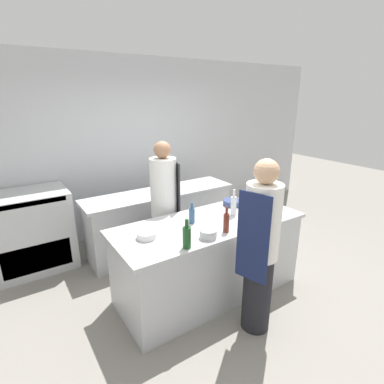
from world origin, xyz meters
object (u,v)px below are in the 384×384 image
(bowl_wooden_salad, at_px, (208,234))
(oven_range, at_px, (31,231))
(chef_at_prep_near, at_px, (260,249))
(bottle_vinegar, at_px, (187,237))
(stockpot, at_px, (170,186))
(bowl_mixing_large, at_px, (255,214))
(bottle_cooking_oil, at_px, (233,205))
(bottle_sauce, at_px, (258,196))
(bowl_prep_small, at_px, (232,202))
(bottle_wine, at_px, (226,222))
(bottle_olive_oil, at_px, (192,215))
(chef_at_stove, at_px, (164,209))
(bowl_ceramic_blue, at_px, (147,235))

(bowl_wooden_salad, bearing_deg, oven_range, 124.43)
(oven_range, height_order, chef_at_prep_near, chef_at_prep_near)
(bottle_vinegar, bearing_deg, chef_at_prep_near, -32.30)
(oven_range, xyz_separation_m, stockpot, (1.80, -0.55, 0.45))
(oven_range, relative_size, bowl_mixing_large, 4.37)
(bottle_cooking_oil, distance_m, bottle_sauce, 0.59)
(bowl_mixing_large, bearing_deg, stockpot, 103.64)
(bottle_vinegar, bearing_deg, bowl_prep_small, 29.88)
(chef_at_prep_near, relative_size, bottle_cooking_oil, 5.50)
(bottle_wine, bearing_deg, bottle_olive_oil, 113.89)
(chef_at_prep_near, bearing_deg, bowl_wooden_salad, 18.38)
(bottle_wine, bearing_deg, chef_at_stove, 101.44)
(bottle_sauce, height_order, bowl_ceramic_blue, bottle_sauce)
(bottle_wine, xyz_separation_m, stockpot, (0.18, 1.47, -0.03))
(bowl_wooden_salad, relative_size, stockpot, 0.74)
(bottle_vinegar, height_order, bowl_ceramic_blue, bottle_vinegar)
(bowl_prep_small, height_order, bowl_ceramic_blue, bowl_prep_small)
(oven_range, relative_size, bowl_ceramic_blue, 5.36)
(bowl_ceramic_blue, bearing_deg, chef_at_stove, 49.76)
(bottle_olive_oil, relative_size, bottle_cooking_oil, 0.76)
(chef_at_stove, height_order, bowl_prep_small, chef_at_stove)
(stockpot, bearing_deg, bowl_mixing_large, -76.36)
(bottle_wine, distance_m, bottle_sauce, 1.03)
(oven_range, bearing_deg, bowl_wooden_salad, -55.57)
(bottle_vinegar, bearing_deg, bottle_sauce, 20.08)
(bottle_vinegar, bearing_deg, oven_range, 118.01)
(chef_at_stove, relative_size, bowl_wooden_salad, 10.08)
(bottle_sauce, relative_size, bowl_prep_small, 0.89)
(chef_at_prep_near, distance_m, bottle_cooking_oil, 0.79)
(chef_at_stove, height_order, stockpot, chef_at_stove)
(oven_range, xyz_separation_m, bottle_wine, (1.62, -2.02, 0.48))
(bottle_olive_oil, bearing_deg, bottle_cooking_oil, -8.36)
(bottle_sauce, bearing_deg, chef_at_stove, 155.94)
(chef_at_stove, relative_size, bowl_prep_small, 7.30)
(bottle_vinegar, xyz_separation_m, bottle_sauce, (1.43, 0.52, -0.03))
(chef_at_prep_near, relative_size, bowl_wooden_salad, 10.09)
(chef_at_prep_near, xyz_separation_m, bottle_wine, (-0.06, 0.42, 0.13))
(chef_at_prep_near, relative_size, bowl_mixing_large, 7.16)
(bottle_sauce, bearing_deg, bowl_prep_small, 164.59)
(bowl_mixing_large, distance_m, bowl_prep_small, 0.45)
(chef_at_prep_near, height_order, bowl_prep_small, chef_at_prep_near)
(oven_range, xyz_separation_m, bowl_mixing_large, (2.13, -1.91, 0.41))
(chef_at_prep_near, relative_size, bottle_wine, 6.30)
(bottle_wine, height_order, bowl_mixing_large, bottle_wine)
(bowl_prep_small, xyz_separation_m, bowl_wooden_salad, (-0.80, -0.57, 0.01))
(bottle_cooking_oil, distance_m, bowl_wooden_salad, 0.67)
(chef_at_prep_near, height_order, bowl_mixing_large, chef_at_prep_near)
(chef_at_prep_near, xyz_separation_m, bottle_sauce, (0.86, 0.89, 0.10))
(bottle_cooking_oil, bearing_deg, stockpot, 98.45)
(bottle_wine, bearing_deg, bowl_mixing_large, 12.29)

